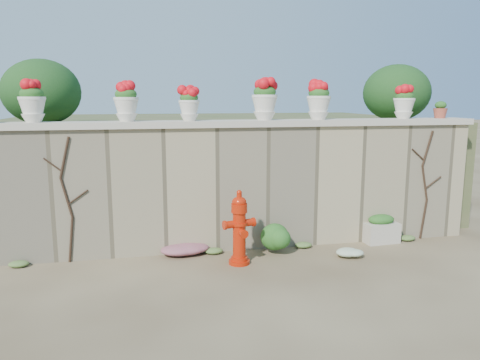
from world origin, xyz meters
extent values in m
plane|color=#4D3B26|center=(0.00, 0.00, 0.00)|extent=(80.00, 80.00, 0.00)
cube|color=#9A8A66|center=(0.00, 1.80, 1.00)|extent=(8.00, 0.40, 2.00)
cube|color=#B9B09C|center=(0.00, 1.80, 2.05)|extent=(8.10, 0.52, 0.10)
cube|color=#384C23|center=(0.00, 5.00, 1.00)|extent=(9.00, 6.00, 2.00)
ellipsoid|color=#143814|center=(-3.20, 3.00, 2.55)|extent=(1.30, 1.30, 1.10)
ellipsoid|color=#143814|center=(3.40, 3.00, 2.55)|extent=(1.30, 1.30, 1.10)
cylinder|color=black|center=(-2.66, 1.58, 0.35)|extent=(0.12, 0.04, 0.70)
cylinder|color=black|center=(-2.69, 1.58, 1.00)|extent=(0.17, 0.04, 0.61)
cylinder|color=black|center=(-2.67, 1.58, 1.60)|extent=(0.18, 0.04, 0.61)
cylinder|color=black|center=(-2.52, 1.58, 1.00)|extent=(0.30, 0.02, 0.22)
cylinder|color=black|center=(-2.85, 1.58, 1.50)|extent=(0.25, 0.02, 0.21)
cylinder|color=black|center=(3.24, 1.58, 0.35)|extent=(0.12, 0.04, 0.70)
cylinder|color=black|center=(3.22, 1.58, 1.00)|extent=(0.17, 0.04, 0.61)
cylinder|color=black|center=(3.23, 1.58, 1.60)|extent=(0.18, 0.04, 0.61)
cylinder|color=black|center=(3.38, 1.58, 1.00)|extent=(0.30, 0.02, 0.22)
cylinder|color=black|center=(3.05, 1.58, 1.50)|extent=(0.25, 0.02, 0.21)
cylinder|color=#B71D07|center=(-0.19, 0.99, 0.03)|extent=(0.32, 0.32, 0.06)
cylinder|color=#B71D07|center=(-0.19, 0.99, 0.45)|extent=(0.19, 0.19, 0.70)
cylinder|color=#B71D07|center=(-0.19, 0.99, 0.62)|extent=(0.24, 0.24, 0.05)
cylinder|color=#B71D07|center=(-0.19, 0.99, 0.86)|extent=(0.24, 0.24, 0.14)
ellipsoid|color=#B71D07|center=(-0.19, 0.99, 0.97)|extent=(0.21, 0.21, 0.16)
cylinder|color=#B71D07|center=(-0.19, 0.99, 1.06)|extent=(0.08, 0.08, 0.11)
cylinder|color=#B71D07|center=(-0.35, 0.96, 0.62)|extent=(0.18, 0.14, 0.11)
cylinder|color=#B71D07|center=(-0.04, 1.02, 0.62)|extent=(0.18, 0.14, 0.11)
cylinder|color=#B71D07|center=(-0.17, 0.87, 0.51)|extent=(0.12, 0.13, 0.10)
cube|color=#B9B09C|center=(2.40, 1.53, 0.17)|extent=(0.61, 0.38, 0.34)
ellipsoid|color=#1E5119|center=(2.40, 1.53, 0.40)|extent=(0.47, 0.30, 0.18)
ellipsoid|color=#1E5119|center=(0.55, 1.26, 0.31)|extent=(0.66, 0.59, 0.62)
ellipsoid|color=#CA287F|center=(-0.99, 1.55, 0.11)|extent=(0.83, 0.55, 0.22)
ellipsoid|color=white|center=(1.59, 0.88, 0.09)|extent=(0.51, 0.41, 0.18)
ellipsoid|color=#1E5119|center=(-3.11, 1.80, 2.51)|extent=(0.33, 0.33, 0.20)
ellipsoid|color=red|center=(-3.11, 1.80, 2.60)|extent=(0.29, 0.29, 0.21)
ellipsoid|color=#1E5119|center=(-1.77, 1.80, 2.51)|extent=(0.33, 0.33, 0.20)
ellipsoid|color=red|center=(-1.77, 1.80, 2.59)|extent=(0.29, 0.29, 0.20)
ellipsoid|color=#1E5119|center=(-0.82, 1.80, 2.46)|extent=(0.28, 0.28, 0.17)
ellipsoid|color=red|center=(-0.82, 1.80, 2.53)|extent=(0.25, 0.25, 0.18)
ellipsoid|color=#1E5119|center=(0.39, 1.80, 2.55)|extent=(0.36, 0.36, 0.22)
ellipsoid|color=red|center=(0.39, 1.80, 2.64)|extent=(0.31, 0.31, 0.22)
ellipsoid|color=#1E5119|center=(1.31, 1.80, 2.53)|extent=(0.34, 0.34, 0.21)
ellipsoid|color=red|center=(1.31, 1.80, 2.61)|extent=(0.30, 0.30, 0.21)
ellipsoid|color=#1E5119|center=(2.86, 1.80, 2.49)|extent=(0.31, 0.31, 0.19)
ellipsoid|color=red|center=(2.86, 1.80, 2.57)|extent=(0.27, 0.27, 0.19)
ellipsoid|color=#1E5119|center=(3.57, 1.80, 2.32)|extent=(0.20, 0.20, 0.14)
camera|label=1|loc=(-1.54, -5.57, 2.47)|focal=35.00mm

